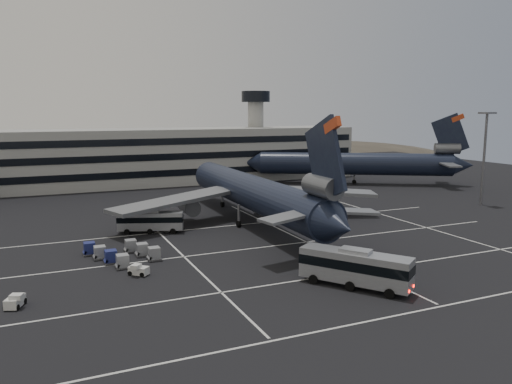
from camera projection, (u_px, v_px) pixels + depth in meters
ground at (239, 260)px, 62.65m from camera, size 260.00×260.00×0.00m
lane_markings at (244, 257)px, 63.68m from camera, size 90.00×55.62×0.01m
terminal at (122, 158)px, 124.58m from camera, size 125.00×26.00×24.00m
hills at (136, 180)px, 225.22m from camera, size 352.00×180.00×44.00m
lightpole_right at (485, 145)px, 97.48m from camera, size 2.40×2.40×18.28m
trijet_main at (254, 193)px, 81.78m from camera, size 47.45×57.54×18.08m
trijet_far at (358, 163)px, 126.80m from camera, size 52.08×35.91×18.08m
bus_near at (355, 266)px, 52.43m from camera, size 9.04×11.31×4.19m
bus_far at (151, 220)px, 76.29m from camera, size 10.08×5.61×3.49m
tug_a at (14, 301)px, 47.23m from camera, size 2.05×2.52×1.41m
tug_b at (139, 270)px, 56.59m from camera, size 2.45×2.42×1.39m
uld_cluster at (121, 253)px, 62.83m from camera, size 9.46×9.89×1.65m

